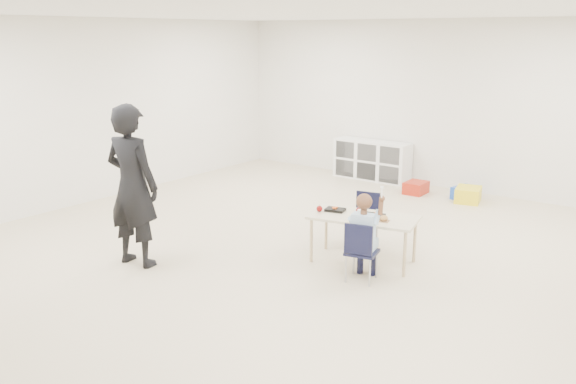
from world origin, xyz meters
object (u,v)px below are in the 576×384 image
Objects in this scene: cubby_shelf at (372,160)px; adult at (132,186)px; table at (363,239)px; chair_near at (362,251)px; child at (363,234)px.

cubby_shelf is 0.76× the size of adult.
table is 0.71× the size of adult.
cubby_shelf is (-2.21, 4.16, 0.02)m from chair_near.
child is (0.26, -0.48, 0.24)m from table.
adult is at bearing -154.74° from table.
chair_near is 0.47× the size of cubby_shelf.
adult reaches higher than table.
cubby_shelf is 5.31m from adult.
chair_near reaches higher than table.
chair_near is 0.19m from child.
chair_near is at bearing -61.98° from cubby_shelf.
cubby_shelf is at bearing 105.35° from child.
child is at bearing -73.95° from table.
table is at bearing 106.05° from chair_near.
table is 1.97× the size of chair_near.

